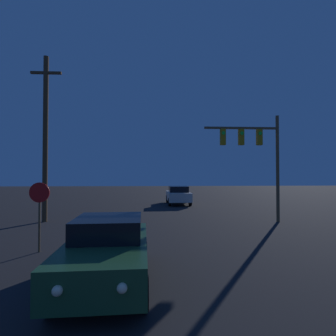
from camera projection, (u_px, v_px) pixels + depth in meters
The scene contains 5 objects.
car_near at pixel (108, 250), 6.43m from camera, with size 2.10×4.30×1.61m.
car_far at pixel (178, 195), 23.22m from camera, with size 2.03×4.28×1.61m.
traffic_signal_mast at pixel (256, 149), 14.72m from camera, with size 4.25×0.30×6.00m.
stop_sign at pixel (39, 204), 9.06m from camera, with size 0.70×0.07×2.41m.
utility_pole at pixel (45, 136), 14.87m from camera, with size 1.72×0.28×9.42m.
Camera 1 is at (-0.52, 2.36, 2.71)m, focal length 28.00 mm.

